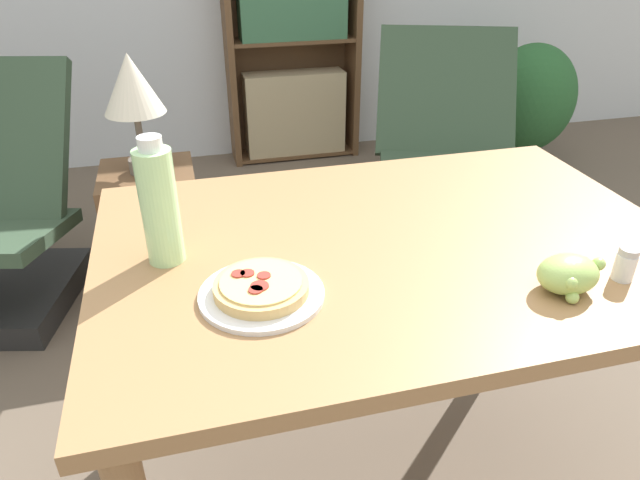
{
  "coord_description": "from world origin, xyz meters",
  "views": [
    {
      "loc": [
        -0.41,
        -0.92,
        1.35
      ],
      "look_at": [
        -0.17,
        -0.02,
        0.82
      ],
      "focal_mm": 32.0,
      "sensor_mm": 36.0,
      "label": 1
    }
  ],
  "objects": [
    {
      "name": "salt_shaker",
      "position": [
        0.36,
        -0.2,
        0.79
      ],
      "size": [
        0.04,
        0.04,
        0.07
      ],
      "color": "white",
      "rests_on": "dining_table"
    },
    {
      "name": "dining_table",
      "position": [
        -0.0,
        0.05,
        0.65
      ],
      "size": [
        1.21,
        0.83,
        0.76
      ],
      "color": "#A37549",
      "rests_on": "ground_plane"
    },
    {
      "name": "bookshelf",
      "position": [
        0.3,
        2.48,
        0.65
      ],
      "size": [
        0.78,
        0.24,
        1.42
      ],
      "color": "brown",
      "rests_on": "ground_plane"
    },
    {
      "name": "lounge_chair_far",
      "position": [
        0.81,
        1.42,
        0.29
      ],
      "size": [
        0.85,
        0.94,
        0.88
      ],
      "rotation": [
        0.0,
        0.0,
        -0.35
      ],
      "color": "black",
      "rests_on": "ground_plane"
    },
    {
      "name": "table_lamp",
      "position": [
        -0.54,
        1.11,
        0.83
      ],
      "size": [
        0.21,
        0.21,
        0.42
      ],
      "color": "#665B51",
      "rests_on": "side_table"
    },
    {
      "name": "pizza_on_plate",
      "position": [
        -0.3,
        -0.09,
        0.77
      ],
      "size": [
        0.22,
        0.22,
        0.04
      ],
      "color": "white",
      "rests_on": "dining_table"
    },
    {
      "name": "potted_plant_floor",
      "position": [
        1.61,
        1.98,
        0.38
      ],
      "size": [
        0.55,
        0.47,
        0.72
      ],
      "color": "#70665B",
      "rests_on": "ground_plane"
    },
    {
      "name": "side_table",
      "position": [
        -0.54,
        1.11,
        0.26
      ],
      "size": [
        0.34,
        0.34,
        0.53
      ],
      "color": "brown",
      "rests_on": "ground_plane"
    },
    {
      "name": "drink_bottle",
      "position": [
        -0.46,
        0.08,
        0.88
      ],
      "size": [
        0.07,
        0.07,
        0.25
      ],
      "color": "#B7EAA3",
      "rests_on": "dining_table"
    },
    {
      "name": "grape_bunch",
      "position": [
        0.23,
        -0.21,
        0.79
      ],
      "size": [
        0.12,
        0.09,
        0.07
      ],
      "color": "#A8CC66",
      "rests_on": "dining_table"
    }
  ]
}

